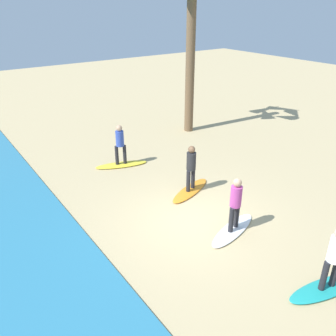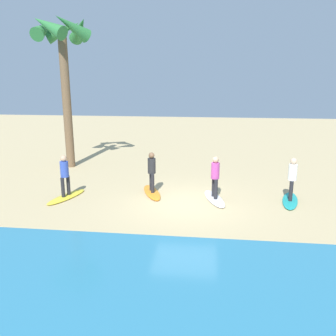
{
  "view_description": "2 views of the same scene",
  "coord_description": "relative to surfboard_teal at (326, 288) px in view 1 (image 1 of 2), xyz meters",
  "views": [
    {
      "loc": [
        -6.83,
        5.88,
        6.13
      ],
      "look_at": [
        1.34,
        0.03,
        1.27
      ],
      "focal_mm": 37.46,
      "sensor_mm": 36.0,
      "label": 1
    },
    {
      "loc": [
        -0.84,
        12.6,
        4.66
      ],
      "look_at": [
        0.77,
        -0.72,
        1.19
      ],
      "focal_mm": 37.58,
      "sensor_mm": 36.0,
      "label": 2
    }
  ],
  "objects": [
    {
      "name": "ground_plane",
      "position": [
        3.99,
        0.69,
        -0.04
      ],
      "size": [
        60.0,
        60.0,
        0.0
      ],
      "primitive_type": "plane",
      "color": "tan"
    },
    {
      "name": "surfboard_teal",
      "position": [
        0.0,
        0.0,
        0.0
      ],
      "size": [
        1.0,
        2.17,
        0.09
      ],
      "primitive_type": "ellipsoid",
      "rotation": [
        0.0,
        0.0,
        1.36
      ],
      "color": "teal",
      "rests_on": "ground"
    },
    {
      "name": "surfer_teal",
      "position": [
        0.0,
        0.0,
        0.99
      ],
      "size": [
        0.32,
        0.45,
        1.64
      ],
      "color": "#232328",
      "rests_on": "surfboard_teal"
    },
    {
      "name": "surfboard_white",
      "position": [
        2.91,
        0.12,
        0.0
      ],
      "size": [
        1.11,
        2.17,
        0.09
      ],
      "primitive_type": "ellipsoid",
      "rotation": [
        0.0,
        0.0,
        1.84
      ],
      "color": "white",
      "rests_on": "ground"
    },
    {
      "name": "surfer_white",
      "position": [
        2.91,
        0.12,
        0.99
      ],
      "size": [
        0.32,
        0.45,
        1.64
      ],
      "color": "#232328",
      "rests_on": "surfboard_white"
    },
    {
      "name": "surfboard_orange",
      "position": [
        5.46,
        -0.34,
        0.0
      ],
      "size": [
        1.26,
        2.16,
        0.09
      ],
      "primitive_type": "ellipsoid",
      "rotation": [
        0.0,
        0.0,
        1.93
      ],
      "color": "orange",
      "rests_on": "ground"
    },
    {
      "name": "surfer_orange",
      "position": [
        5.46,
        -0.34,
        0.99
      ],
      "size": [
        0.32,
        0.44,
        1.64
      ],
      "color": "#232328",
      "rests_on": "surfboard_orange"
    },
    {
      "name": "surfboard_yellow",
      "position": [
        8.76,
        0.6,
        0.0
      ],
      "size": [
        1.19,
        2.17,
        0.09
      ],
      "primitive_type": "ellipsoid",
      "rotation": [
        0.0,
        0.0,
        1.25
      ],
      "color": "yellow",
      "rests_on": "ground"
    },
    {
      "name": "surfer_yellow",
      "position": [
        8.76,
        0.6,
        0.99
      ],
      "size": [
        0.32,
        0.44,
        1.64
      ],
      "color": "#232328",
      "rests_on": "surfboard_yellow"
    }
  ]
}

